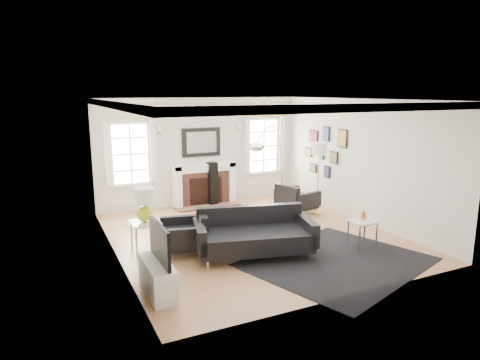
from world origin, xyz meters
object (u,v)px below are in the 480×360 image
sofa (253,235)px  armchair_right (295,200)px  fireplace (204,185)px  gourd_lamp (144,202)px  coffee_table (232,216)px  arc_floor_lamp (270,167)px  armchair_left (186,234)px

sofa → armchair_right: bearing=42.4°
fireplace → armchair_right: (1.75, -1.70, -0.21)m
gourd_lamp → coffee_table: bearing=8.2°
gourd_lamp → arc_floor_lamp: bearing=15.0°
armchair_left → armchair_right: armchair_left is taller
coffee_table → sofa: bearing=-97.4°
fireplace → armchair_left: (-1.52, -3.06, -0.20)m
fireplace → arc_floor_lamp: size_ratio=0.74×
armchair_right → arc_floor_lamp: arc_floor_lamp is taller
coffee_table → arc_floor_lamp: arc_floor_lamp is taller
coffee_table → gourd_lamp: gourd_lamp is taller
fireplace → arc_floor_lamp: 2.19m
sofa → arc_floor_lamp: (1.39, 1.87, 0.85)m
armchair_left → armchair_right: bearing=22.5°
fireplace → armchair_right: fireplace is taller
armchair_left → arc_floor_lamp: bearing=26.1°
sofa → arc_floor_lamp: size_ratio=1.01×
armchair_right → gourd_lamp: bearing=-165.9°
fireplace → armchair_left: size_ratio=1.58×
coffee_table → arc_floor_lamp: (1.22, 0.57, 0.86)m
fireplace → arc_floor_lamp: bearing=-63.0°
fireplace → arc_floor_lamp: arc_floor_lamp is taller
sofa → coffee_table: bearing=82.6°
armchair_left → gourd_lamp: 0.98m
coffee_table → fireplace: bearing=83.3°
sofa → gourd_lamp: size_ratio=3.55×
sofa → gourd_lamp: 2.10m
coffee_table → armchair_left: bearing=-152.5°
sofa → gourd_lamp: gourd_lamp is taller
arc_floor_lamp → armchair_left: bearing=-153.9°
armchair_left → arc_floor_lamp: size_ratio=0.47×
gourd_lamp → arc_floor_lamp: (3.14, 0.84, 0.28)m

